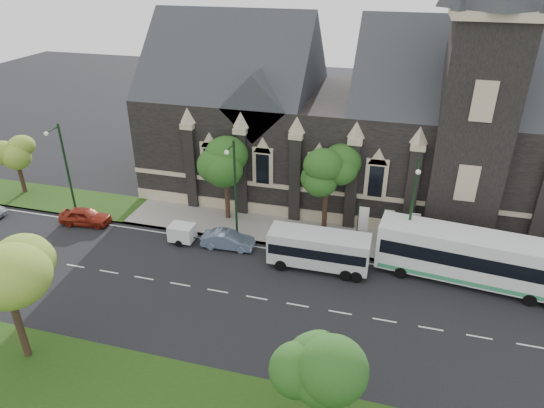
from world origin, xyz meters
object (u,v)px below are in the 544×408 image
(tree_park_near, at_px, (8,267))
(banner_flag_right, at_px, (411,227))
(street_lamp_mid, at_px, (234,186))
(banner_flag_left, at_px, (361,221))
(car_far_red, at_px, (85,216))
(sedan, at_px, (228,240))
(street_lamp_near, at_px, (412,208))
(tree_walk_right, at_px, (330,171))
(banner_flag_center, at_px, (386,224))
(tree_park_east, at_px, (322,362))
(shuttle_bus, at_px, (319,248))
(box_trailer, at_px, (182,233))
(street_lamp_far, at_px, (65,166))
(tree_walk_left, at_px, (228,161))
(tree_walk_far, at_px, (17,151))
(tour_coach, at_px, (473,257))

(tree_park_near, xyz_separation_m, banner_flag_right, (22.06, 17.77, -4.03))
(street_lamp_mid, height_order, banner_flag_left, street_lamp_mid)
(car_far_red, bearing_deg, sedan, -98.11)
(street_lamp_near, height_order, car_far_red, street_lamp_near)
(tree_park_near, distance_m, car_far_red, 17.12)
(tree_walk_right, relative_size, car_far_red, 1.70)
(banner_flag_center, distance_m, sedan, 13.07)
(tree_park_east, xyz_separation_m, banner_flag_right, (4.11, 18.32, -2.24))
(shuttle_bus, distance_m, car_far_red, 21.70)
(tree_park_east, height_order, car_far_red, tree_park_east)
(banner_flag_right, bearing_deg, banner_flag_center, 180.00)
(banner_flag_right, height_order, car_far_red, banner_flag_right)
(tree_park_near, relative_size, street_lamp_near, 0.95)
(shuttle_bus, relative_size, box_trailer, 2.58)
(shuttle_bus, bearing_deg, street_lamp_far, 174.54)
(tree_park_east, xyz_separation_m, street_lamp_near, (3.82, 16.42, 0.49))
(tree_park_east, height_order, tree_walk_right, tree_walk_right)
(shuttle_bus, xyz_separation_m, car_far_red, (-21.65, 1.10, -0.95))
(street_lamp_near, height_order, box_trailer, street_lamp_near)
(tree_walk_left, bearing_deg, tree_walk_right, 0.06)
(sedan, bearing_deg, shuttle_bus, -99.11)
(banner_flag_left, height_order, sedan, banner_flag_left)
(banner_flag_left, height_order, banner_flag_center, same)
(tree_park_east, distance_m, tree_walk_right, 20.29)
(street_lamp_mid, xyz_separation_m, banner_flag_center, (12.29, 1.91, -2.73))
(tree_walk_far, height_order, street_lamp_near, street_lamp_near)
(tree_park_near, xyz_separation_m, street_lamp_mid, (7.77, 15.86, -1.30))
(tree_park_near, distance_m, shuttle_bus, 21.10)
(tree_park_east, relative_size, shuttle_bus, 0.81)
(street_lamp_mid, bearing_deg, tree_walk_far, 172.63)
(tree_park_east, distance_m, banner_flag_right, 18.91)
(street_lamp_far, xyz_separation_m, shuttle_bus, (23.52, -2.10, -3.38))
(box_trailer, xyz_separation_m, sedan, (4.06, 0.19, -0.18))
(tree_park_east, relative_size, sedan, 1.42)
(tree_park_near, xyz_separation_m, tour_coach, (26.50, 14.92, -4.25))
(street_lamp_mid, distance_m, banner_flag_center, 12.73)
(banner_flag_center, bearing_deg, shuttle_bus, -139.92)
(tree_walk_far, bearing_deg, shuttle_bus, -9.39)
(tree_walk_right, height_order, tour_coach, tree_walk_right)
(banner_flag_left, height_order, shuttle_bus, banner_flag_left)
(street_lamp_mid, relative_size, car_far_red, 1.96)
(tree_park_east, relative_size, street_lamp_far, 0.70)
(street_lamp_near, bearing_deg, banner_flag_center, 131.93)
(shuttle_bus, bearing_deg, sedan, 173.77)
(tree_walk_far, bearing_deg, tree_park_east, -29.84)
(banner_flag_center, height_order, box_trailer, banner_flag_center)
(tour_coach, relative_size, shuttle_bus, 1.79)
(tree_park_east, xyz_separation_m, banner_flag_left, (0.11, 18.32, -2.24))
(street_lamp_near, bearing_deg, car_far_red, -177.96)
(tree_park_east, distance_m, tour_coach, 17.85)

